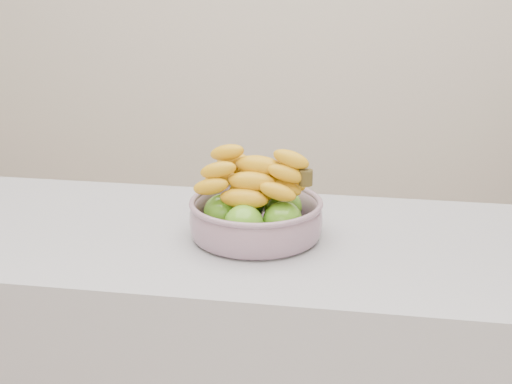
% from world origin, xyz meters
% --- Properties ---
extents(fruit_bowl, '(0.28, 0.28, 0.18)m').
position_xyz_m(fruit_bowl, '(0.14, -0.13, 0.96)').
color(fruit_bowl, '#919DAE').
rests_on(fruit_bowl, counter).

